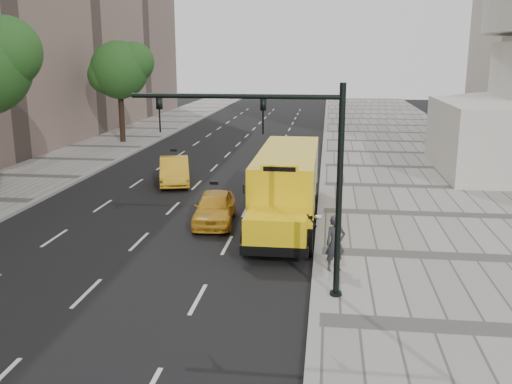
# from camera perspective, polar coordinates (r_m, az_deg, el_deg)

# --- Properties ---
(ground) EXTENTS (140.00, 140.00, 0.00)m
(ground) POSITION_cam_1_polar(r_m,az_deg,el_deg) (27.21, -6.27, -1.70)
(ground) COLOR black
(ground) RESTS_ON ground
(sidewalk_museum) EXTENTS (12.00, 140.00, 0.15)m
(sidewalk_museum) POSITION_cam_1_polar(r_m,az_deg,el_deg) (27.10, 19.27, -2.31)
(sidewalk_museum) COLOR gray
(sidewalk_museum) RESTS_ON ground
(curb_museum) EXTENTS (0.30, 140.00, 0.15)m
(curb_museum) POSITION_cam_1_polar(r_m,az_deg,el_deg) (26.48, 6.47, -1.98)
(curb_museum) COLOR gray
(curb_museum) RESTS_ON ground
(curb_far) EXTENTS (0.30, 140.00, 0.15)m
(curb_far) POSITION_cam_1_polar(r_m,az_deg,el_deg) (30.05, -21.29, -0.95)
(curb_far) COLOR gray
(curb_far) RESTS_ON ground
(tree_c) EXTENTS (5.19, 4.61, 8.24)m
(tree_c) POSITION_cam_1_polar(r_m,az_deg,el_deg) (47.86, -13.43, 11.84)
(tree_c) COLOR black
(tree_c) RESTS_ON ground
(school_bus) EXTENTS (2.96, 11.56, 3.19)m
(school_bus) POSITION_cam_1_polar(r_m,az_deg,el_deg) (25.26, 3.14, 1.28)
(school_bus) COLOR yellow
(school_bus) RESTS_ON ground
(taxi_near) EXTENTS (2.00, 4.23, 1.40)m
(taxi_near) POSITION_cam_1_polar(r_m,az_deg,el_deg) (24.68, -4.17, -1.58)
(taxi_near) COLOR gold
(taxi_near) RESTS_ON ground
(taxi_far) EXTENTS (2.74, 4.79, 1.49)m
(taxi_far) POSITION_cam_1_polar(r_m,az_deg,el_deg) (32.51, -8.17, 2.11)
(taxi_far) COLOR gold
(taxi_far) RESTS_ON ground
(pedestrian) EXTENTS (0.80, 0.67, 1.87)m
(pedestrian) POSITION_cam_1_polar(r_m,az_deg,el_deg) (19.04, 7.93, -5.10)
(pedestrian) COLOR #2A2B32
(pedestrian) RESTS_ON sidewalk_museum
(traffic_signal) EXTENTS (6.18, 0.36, 6.40)m
(traffic_signal) POSITION_cam_1_polar(r_m,az_deg,el_deg) (16.32, 3.48, 2.78)
(traffic_signal) COLOR black
(traffic_signal) RESTS_ON ground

